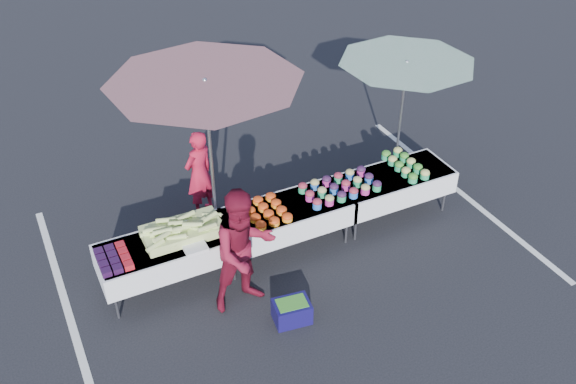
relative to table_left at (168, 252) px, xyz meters
name	(u,v)px	position (x,y,z in m)	size (l,w,h in m)	color
ground	(288,247)	(1.80, 0.00, -0.58)	(80.00, 80.00, 0.00)	black
stripe_left	(70,317)	(-1.40, 0.00, -0.58)	(0.10, 5.00, 0.00)	silver
stripe_right	(459,191)	(5.00, 0.00, -0.58)	(0.10, 5.00, 0.00)	silver
table_left	(168,252)	(0.00, 0.00, 0.00)	(1.86, 0.81, 0.75)	white
table_center	(288,216)	(1.80, 0.00, 0.00)	(1.86, 0.81, 0.75)	white
table_right	(392,184)	(3.60, 0.00, 0.00)	(1.86, 0.81, 0.75)	white
berry_punnets	(114,259)	(-0.71, -0.06, 0.21)	(0.40, 0.54, 0.08)	black
corn_pile	(183,230)	(0.25, 0.04, 0.26)	(1.16, 0.57, 0.26)	#D0E374
plastic_bags	(195,248)	(0.30, -0.30, 0.19)	(0.30, 0.25, 0.05)	white
carrot_bowls	(266,210)	(1.45, -0.01, 0.22)	(0.55, 0.69, 0.11)	orange
potato_cups	(340,186)	(2.65, 0.00, 0.25)	(1.14, 0.58, 0.16)	blue
bean_baskets	(405,164)	(3.86, 0.08, 0.24)	(0.36, 0.86, 0.15)	#279D5F
vendor	(199,174)	(0.96, 1.39, 0.14)	(0.53, 0.35, 1.46)	#B81532
customer	(244,250)	(0.80, -0.75, 0.31)	(0.87, 0.67, 1.78)	maroon
umbrella_left	(206,96)	(0.92, 0.62, 1.83)	(3.20, 3.20, 2.66)	black
umbrella_right	(406,73)	(4.23, 0.80, 1.40)	(2.71, 2.71, 2.18)	black
storage_bin	(292,311)	(1.19, -1.34, -0.42)	(0.51, 0.40, 0.31)	#130E48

